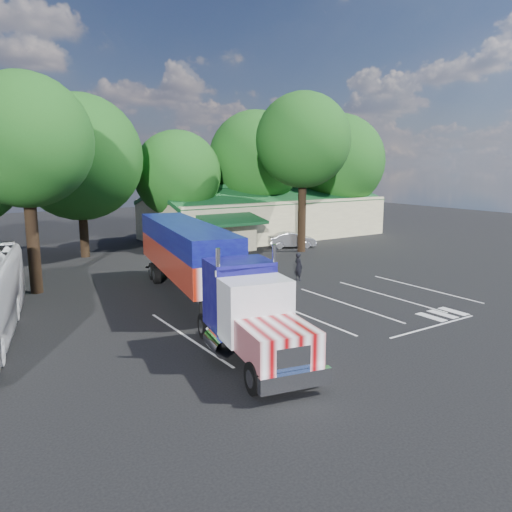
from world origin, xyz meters
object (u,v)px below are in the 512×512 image
semi_truck (199,262)px  woman (298,266)px  bicycle (243,271)px  silver_sedan (292,240)px

semi_truck → woman: (8.32, 2.10, -1.57)m
bicycle → woman: bearing=-43.3°
woman → silver_sedan: bearing=-36.7°
semi_truck → silver_sedan: 20.30m
semi_truck → silver_sedan: semi_truck is taller
semi_truck → silver_sedan: (15.82, 12.60, -1.79)m
woman → bicycle: 3.76m
silver_sedan → bicycle: bearing=151.9°
silver_sedan → semi_truck: bearing=152.6°
silver_sedan → woman: bearing=168.5°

